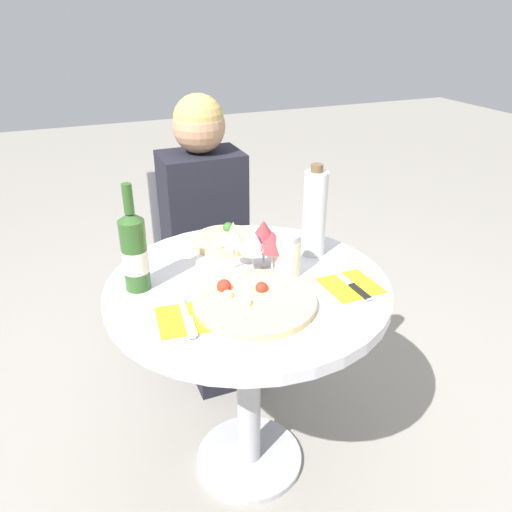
% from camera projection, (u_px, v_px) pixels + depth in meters
% --- Properties ---
extents(ground_plane, '(12.00, 12.00, 0.00)m').
position_uv_depth(ground_plane, '(249.00, 459.00, 1.82)').
color(ground_plane, gray).
rests_on(ground_plane, ground).
extents(dining_table, '(0.84, 0.84, 0.75)m').
position_uv_depth(dining_table, '(248.00, 321.00, 1.55)').
color(dining_table, '#B2B2B7').
rests_on(dining_table, ground_plane).
extents(chair_behind_diner, '(0.38, 0.38, 0.84)m').
position_uv_depth(chair_behind_diner, '(202.00, 265.00, 2.29)').
color(chair_behind_diner, slate).
rests_on(chair_behind_diner, ground_plane).
extents(seated_diner, '(0.33, 0.47, 1.18)m').
position_uv_depth(seated_diner, '(210.00, 250.00, 2.12)').
color(seated_diner, black).
rests_on(seated_diner, ground_plane).
extents(pizza_large, '(0.34, 0.34, 0.05)m').
position_uv_depth(pizza_large, '(253.00, 301.00, 1.37)').
color(pizza_large, '#E5C17F').
rests_on(pizza_large, dining_table).
extents(pizza_small_far, '(0.23, 0.23, 0.05)m').
position_uv_depth(pizza_small_far, '(226.00, 240.00, 1.71)').
color(pizza_small_far, '#E5C17F').
rests_on(pizza_small_far, dining_table).
extents(wine_bottle, '(0.07, 0.07, 0.32)m').
position_uv_depth(wine_bottle, '(134.00, 251.00, 1.40)').
color(wine_bottle, '#2D5623').
rests_on(wine_bottle, dining_table).
extents(tall_carafe, '(0.08, 0.08, 0.30)m').
position_uv_depth(tall_carafe, '(314.00, 213.00, 1.59)').
color(tall_carafe, silver).
rests_on(tall_carafe, dining_table).
extents(sugar_shaker, '(0.08, 0.08, 0.13)m').
position_uv_depth(sugar_shaker, '(288.00, 254.00, 1.50)').
color(sugar_shaker, silver).
rests_on(sugar_shaker, dining_table).
extents(wine_glass_front_right, '(0.08, 0.08, 0.14)m').
position_uv_depth(wine_glass_front_right, '(273.00, 242.00, 1.48)').
color(wine_glass_front_right, silver).
rests_on(wine_glass_front_right, dining_table).
extents(wine_glass_back_left, '(0.07, 0.07, 0.16)m').
position_uv_depth(wine_glass_back_left, '(234.00, 235.00, 1.50)').
color(wine_glass_back_left, silver).
rests_on(wine_glass_back_left, dining_table).
extents(wine_glass_back_right, '(0.08, 0.08, 0.15)m').
position_uv_depth(wine_glass_back_right, '(264.00, 231.00, 1.54)').
color(wine_glass_back_right, silver).
rests_on(wine_glass_back_right, dining_table).
extents(wine_glass_center, '(0.08, 0.08, 0.14)m').
position_uv_depth(wine_glass_center, '(253.00, 241.00, 1.50)').
color(wine_glass_center, silver).
rests_on(wine_glass_center, dining_table).
extents(place_setting_left, '(0.16, 0.19, 0.01)m').
position_uv_depth(place_setting_left, '(187.00, 319.00, 1.30)').
color(place_setting_left, yellow).
rests_on(place_setting_left, dining_table).
extents(place_setting_right, '(0.16, 0.19, 0.01)m').
position_uv_depth(place_setting_right, '(351.00, 285.00, 1.46)').
color(place_setting_right, yellow).
rests_on(place_setting_right, dining_table).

